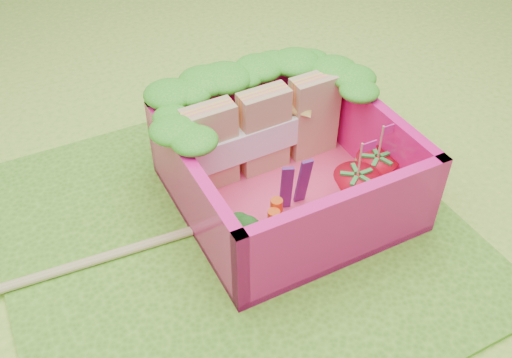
{
  "coord_description": "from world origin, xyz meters",
  "views": [
    {
      "loc": [
        -0.96,
        -2.17,
        2.53
      ],
      "look_at": [
        0.21,
        0.1,
        0.28
      ],
      "focal_mm": 40.0,
      "sensor_mm": 36.0,
      "label": 1
    }
  ],
  "objects_px": {
    "sandwich_stack": "(264,131)",
    "strawberry_right": "(375,174)",
    "chopsticks": "(71,267)",
    "bento_box": "(287,165)",
    "strawberry_left": "(355,193)",
    "broccoli": "(244,230)"
  },
  "relations": [
    {
      "from": "sandwich_stack",
      "to": "strawberry_right",
      "type": "xyz_separation_m",
      "value": [
        0.49,
        -0.54,
        -0.14
      ]
    },
    {
      "from": "sandwich_stack",
      "to": "chopsticks",
      "type": "xyz_separation_m",
      "value": [
        -1.36,
        -0.26,
        -0.31
      ]
    },
    {
      "from": "bento_box",
      "to": "strawberry_right",
      "type": "distance_m",
      "value": 0.56
    },
    {
      "from": "strawberry_left",
      "to": "broccoli",
      "type": "bearing_deg",
      "value": -179.33
    },
    {
      "from": "bento_box",
      "to": "strawberry_left",
      "type": "height_order",
      "value": "strawberry_left"
    },
    {
      "from": "bento_box",
      "to": "strawberry_left",
      "type": "bearing_deg",
      "value": -49.24
    },
    {
      "from": "sandwich_stack",
      "to": "strawberry_left",
      "type": "bearing_deg",
      "value": -66.35
    },
    {
      "from": "broccoli",
      "to": "sandwich_stack",
      "type": "bearing_deg",
      "value": 53.9
    },
    {
      "from": "broccoli",
      "to": "strawberry_left",
      "type": "distance_m",
      "value": 0.74
    },
    {
      "from": "broccoli",
      "to": "chopsticks",
      "type": "height_order",
      "value": "broccoli"
    },
    {
      "from": "strawberry_left",
      "to": "strawberry_right",
      "type": "xyz_separation_m",
      "value": [
        0.22,
        0.09,
        -0.01
      ]
    },
    {
      "from": "strawberry_left",
      "to": "chopsticks",
      "type": "height_order",
      "value": "strawberry_left"
    },
    {
      "from": "broccoli",
      "to": "strawberry_right",
      "type": "height_order",
      "value": "strawberry_right"
    },
    {
      "from": "strawberry_right",
      "to": "chopsticks",
      "type": "distance_m",
      "value": 1.88
    },
    {
      "from": "bento_box",
      "to": "broccoli",
      "type": "distance_m",
      "value": 0.57
    },
    {
      "from": "sandwich_stack",
      "to": "strawberry_left",
      "type": "height_order",
      "value": "sandwich_stack"
    },
    {
      "from": "bento_box",
      "to": "chopsticks",
      "type": "relative_size",
      "value": 0.64
    },
    {
      "from": "chopsticks",
      "to": "bento_box",
      "type": "bearing_deg",
      "value": -1.74
    },
    {
      "from": "broccoli",
      "to": "chopsticks",
      "type": "relative_size",
      "value": 0.17
    },
    {
      "from": "sandwich_stack",
      "to": "chopsticks",
      "type": "distance_m",
      "value": 1.42
    },
    {
      "from": "broccoli",
      "to": "chopsticks",
      "type": "xyz_separation_m",
      "value": [
        -0.9,
        0.38,
        -0.22
      ]
    },
    {
      "from": "sandwich_stack",
      "to": "chopsticks",
      "type": "bearing_deg",
      "value": -169.12
    }
  ]
}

